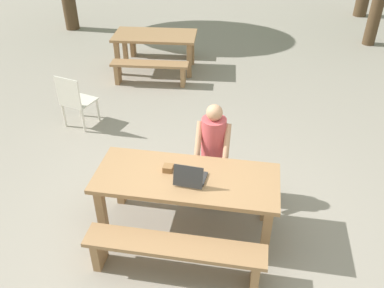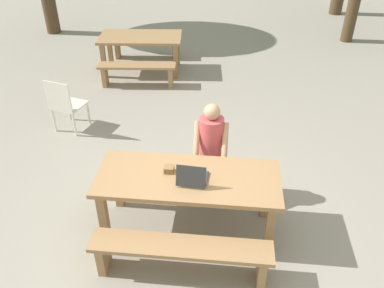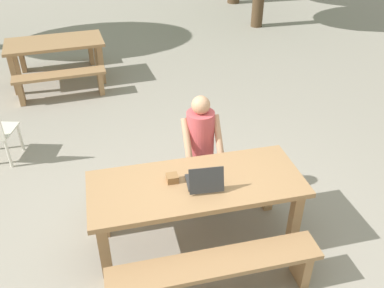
{
  "view_description": "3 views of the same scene",
  "coord_description": "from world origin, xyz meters",
  "px_view_note": "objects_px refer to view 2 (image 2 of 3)",
  "views": [
    {
      "loc": [
        0.62,
        -3.29,
        3.43
      ],
      "look_at": [
        0.02,
        0.25,
        1.0
      ],
      "focal_mm": 37.92,
      "sensor_mm": 36.0,
      "label": 1
    },
    {
      "loc": [
        0.38,
        -3.27,
        3.4
      ],
      "look_at": [
        0.02,
        0.25,
        1.0
      ],
      "focal_mm": 37.29,
      "sensor_mm": 36.0,
      "label": 2
    },
    {
      "loc": [
        -0.72,
        -2.82,
        3.04
      ],
      "look_at": [
        0.02,
        0.25,
        1.0
      ],
      "focal_mm": 38.13,
      "sensor_mm": 36.0,
      "label": 3
    }
  ],
  "objects_px": {
    "person_seated": "(211,146)",
    "laptop": "(192,177)",
    "picnic_table_front": "(188,185)",
    "picnic_table_mid": "(141,42)",
    "plastic_chair": "(65,104)",
    "small_pouch": "(169,169)"
  },
  "relations": [
    {
      "from": "plastic_chair",
      "to": "laptop",
      "type": "bearing_deg",
      "value": 153.1
    },
    {
      "from": "person_seated",
      "to": "picnic_table_mid",
      "type": "distance_m",
      "value": 4.07
    },
    {
      "from": "picnic_table_front",
      "to": "person_seated",
      "type": "distance_m",
      "value": 0.66
    },
    {
      "from": "person_seated",
      "to": "plastic_chair",
      "type": "bearing_deg",
      "value": 150.65
    },
    {
      "from": "small_pouch",
      "to": "plastic_chair",
      "type": "relative_size",
      "value": 0.12
    },
    {
      "from": "picnic_table_front",
      "to": "person_seated",
      "type": "bearing_deg",
      "value": 71.77
    },
    {
      "from": "picnic_table_mid",
      "to": "picnic_table_front",
      "type": "bearing_deg",
      "value": -76.45
    },
    {
      "from": "plastic_chair",
      "to": "picnic_table_mid",
      "type": "relative_size",
      "value": 0.53
    },
    {
      "from": "laptop",
      "to": "plastic_chair",
      "type": "bearing_deg",
      "value": -38.36
    },
    {
      "from": "small_pouch",
      "to": "picnic_table_mid",
      "type": "relative_size",
      "value": 0.06
    },
    {
      "from": "laptop",
      "to": "person_seated",
      "type": "height_order",
      "value": "person_seated"
    },
    {
      "from": "plastic_chair",
      "to": "person_seated",
      "type": "bearing_deg",
      "value": 166.37
    },
    {
      "from": "plastic_chair",
      "to": "picnic_table_front",
      "type": "bearing_deg",
      "value": 153.45
    },
    {
      "from": "person_seated",
      "to": "picnic_table_mid",
      "type": "xyz_separation_m",
      "value": [
        -1.64,
        3.72,
        -0.11
      ]
    },
    {
      "from": "picnic_table_front",
      "to": "small_pouch",
      "type": "bearing_deg",
      "value": 163.47
    },
    {
      "from": "person_seated",
      "to": "laptop",
      "type": "bearing_deg",
      "value": -102.21
    },
    {
      "from": "laptop",
      "to": "picnic_table_front",
      "type": "bearing_deg",
      "value": -49.17
    },
    {
      "from": "picnic_table_front",
      "to": "laptop",
      "type": "relative_size",
      "value": 6.01
    },
    {
      "from": "plastic_chair",
      "to": "picnic_table_mid",
      "type": "distance_m",
      "value": 2.52
    },
    {
      "from": "picnic_table_front",
      "to": "picnic_table_mid",
      "type": "distance_m",
      "value": 4.57
    },
    {
      "from": "picnic_table_front",
      "to": "picnic_table_mid",
      "type": "height_order",
      "value": "picnic_table_front"
    },
    {
      "from": "small_pouch",
      "to": "person_seated",
      "type": "xyz_separation_m",
      "value": [
        0.41,
        0.56,
        -0.05
      ]
    }
  ]
}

